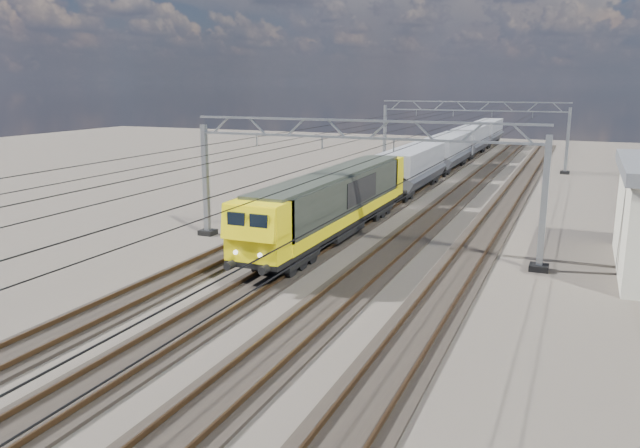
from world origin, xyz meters
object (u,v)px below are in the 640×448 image
at_px(locomotive, 334,201).
at_px(hopper_wagon_mid, 447,149).
at_px(catenary_gantry_mid, 357,180).
at_px(hopper_wagon_third, 471,138).
at_px(hopper_wagon_fourth, 488,131).
at_px(hopper_wagon_lead, 412,166).
at_px(catenary_gantry_far, 471,132).

bearing_deg(locomotive, hopper_wagon_mid, 90.00).
relative_size(catenary_gantry_mid, hopper_wagon_third, 1.53).
relative_size(hopper_wagon_third, hopper_wagon_fourth, 1.00).
bearing_deg(locomotive, hopper_wagon_lead, 90.00).
height_order(hopper_wagon_lead, hopper_wagon_mid, same).
xyz_separation_m(catenary_gantry_mid, hopper_wagon_fourth, (-2.00, 62.13, -1.67)).
distance_m(hopper_wagon_third, hopper_wagon_fourth, 14.20).
xyz_separation_m(catenary_gantry_far, hopper_wagon_lead, (-2.00, -16.47, -1.67)).
relative_size(locomotive, hopper_wagon_third, 1.62).
xyz_separation_m(locomotive, hopper_wagon_third, (-0.00, 46.10, -0.09)).
height_order(locomotive, hopper_wagon_mid, locomotive).
relative_size(hopper_wagon_lead, hopper_wagon_mid, 1.00).
distance_m(hopper_wagon_lead, hopper_wagon_mid, 14.20).
bearing_deg(hopper_wagon_fourth, catenary_gantry_far, -85.62).
bearing_deg(catenary_gantry_mid, hopper_wagon_third, 92.39).
relative_size(catenary_gantry_mid, hopper_wagon_mid, 1.53).
relative_size(hopper_wagon_mid, hopper_wagon_third, 1.00).
relative_size(hopper_wagon_lead, hopper_wagon_fourth, 1.00).
height_order(hopper_wagon_lead, hopper_wagon_third, same).
distance_m(hopper_wagon_mid, hopper_wagon_third, 14.20).
height_order(catenary_gantry_mid, hopper_wagon_lead, catenary_gantry_mid).
relative_size(locomotive, hopper_wagon_mid, 1.62).
height_order(catenary_gantry_far, hopper_wagon_third, catenary_gantry_far).
xyz_separation_m(hopper_wagon_mid, hopper_wagon_fourth, (0.00, 28.40, 0.00)).
height_order(catenary_gantry_mid, locomotive, catenary_gantry_mid).
bearing_deg(hopper_wagon_mid, catenary_gantry_far, 48.65).
relative_size(catenary_gantry_mid, catenary_gantry_far, 1.00).
distance_m(catenary_gantry_mid, locomotive, 3.14).
bearing_deg(locomotive, hopper_wagon_fourth, 90.00).
xyz_separation_m(catenary_gantry_far, locomotive, (-2.00, -34.17, -1.58)).
bearing_deg(hopper_wagon_mid, catenary_gantry_mid, -86.61).
relative_size(catenary_gantry_far, locomotive, 0.94).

